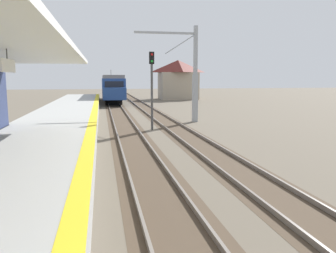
{
  "coord_description": "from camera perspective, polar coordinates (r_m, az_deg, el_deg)",
  "views": [
    {
      "loc": [
        0.3,
        -0.27,
        3.49
      ],
      "look_at": [
        2.16,
        9.25,
        2.1
      ],
      "focal_mm": 36.38,
      "sensor_mm": 36.0,
      "label": 1
    }
  ],
  "objects": [
    {
      "name": "station_platform",
      "position": [
        16.78,
        -20.5,
        -2.81
      ],
      "size": [
        5.0,
        80.0,
        0.91
      ],
      "color": "#A8A8A3",
      "rests_on": "ground"
    },
    {
      "name": "track_pair_nearest_platform",
      "position": [
        20.62,
        -6.47,
        -1.51
      ],
      "size": [
        2.34,
        120.0,
        0.16
      ],
      "color": "#4C3D2D",
      "rests_on": "ground"
    },
    {
      "name": "track_pair_middle",
      "position": [
        21.16,
        2.75,
        -1.22
      ],
      "size": [
        2.34,
        120.0,
        0.16
      ],
      "color": "#4C3D2D",
      "rests_on": "ground"
    },
    {
      "name": "approaching_train",
      "position": [
        51.42,
        -9.35,
        6.57
      ],
      "size": [
        2.93,
        19.6,
        4.76
      ],
      "color": "navy",
      "rests_on": "ground"
    },
    {
      "name": "rail_signal_post",
      "position": [
        22.91,
        -2.73,
        7.39
      ],
      "size": [
        0.32,
        0.34,
        5.2
      ],
      "color": "#4C4C4C",
      "rests_on": "ground"
    },
    {
      "name": "catenary_pylon_far_side",
      "position": [
        27.14,
        3.97,
        8.36
      ],
      "size": [
        5.0,
        0.4,
        7.5
      ],
      "color": "#9EA3A8",
      "rests_on": "ground"
    },
    {
      "name": "distant_trackside_house",
      "position": [
        56.75,
        1.69,
        7.98
      ],
      "size": [
        6.6,
        5.28,
        6.4
      ],
      "color": "tan",
      "rests_on": "ground"
    }
  ]
}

